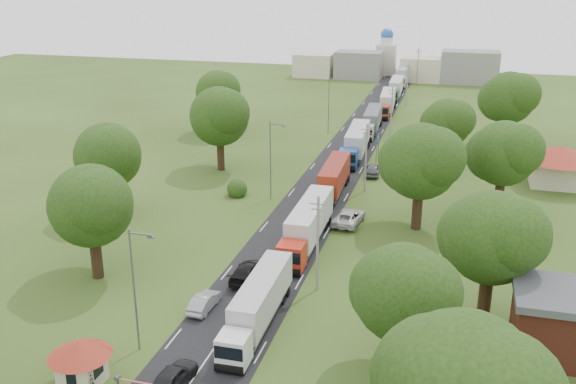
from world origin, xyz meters
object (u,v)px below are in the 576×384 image
(guard_booth, at_px, (81,358))
(info_sign, at_px, (378,142))
(truck_0, at_px, (258,304))
(car_lane_mid, at_px, (204,302))
(car_lane_front, at_px, (173,376))

(guard_booth, bearing_deg, info_sign, 78.32)
(guard_booth, xyz_separation_m, truck_0, (9.48, 10.72, -0.15))
(guard_booth, height_order, car_lane_mid, guard_booth)
(car_lane_mid, bearing_deg, car_lane_front, 103.21)
(guard_booth, bearing_deg, truck_0, 48.49)
(car_lane_front, relative_size, car_lane_mid, 1.07)
(info_sign, relative_size, car_lane_front, 0.90)
(truck_0, distance_m, car_lane_mid, 5.60)
(info_sign, distance_m, truck_0, 49.38)
(guard_booth, bearing_deg, car_lane_mid, 70.71)
(guard_booth, height_order, car_lane_front, guard_booth)
(guard_booth, distance_m, truck_0, 14.31)
(guard_booth, relative_size, info_sign, 1.07)
(info_sign, xyz_separation_m, car_lane_front, (-6.20, -58.50, -2.23))
(info_sign, bearing_deg, guard_booth, -101.68)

